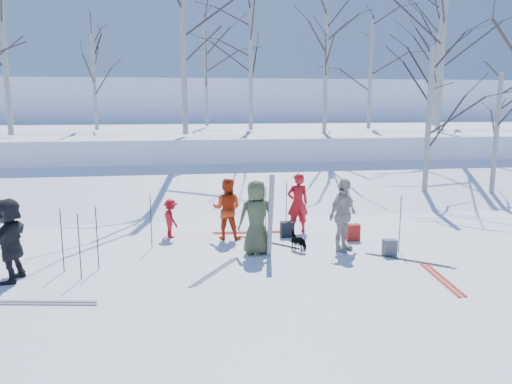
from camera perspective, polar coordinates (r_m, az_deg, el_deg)
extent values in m
plane|color=white|center=(11.15, 1.17, -7.96)|extent=(120.00, 120.00, 0.00)
cube|color=white|center=(17.84, -2.65, -0.51)|extent=(70.00, 9.49, 4.12)
cube|color=white|center=(27.60, -4.86, 5.09)|extent=(70.00, 18.00, 2.20)
cube|color=white|center=(48.49, -6.57, 8.48)|extent=(90.00, 30.00, 6.00)
imported|color=#424C2D|center=(11.50, 0.04, -2.91)|extent=(0.91, 0.65, 1.73)
imported|color=red|center=(13.40, 4.78, -1.29)|extent=(0.61, 0.42, 1.62)
imported|color=red|center=(12.78, -3.34, -1.93)|extent=(0.91, 0.80, 1.58)
imported|color=red|center=(13.14, -9.72, -2.99)|extent=(0.60, 0.75, 1.01)
imported|color=beige|center=(11.90, 9.89, -2.61)|extent=(1.05, 0.98, 1.73)
imported|color=black|center=(10.92, -26.31, -4.90)|extent=(0.72, 1.60, 1.66)
imported|color=black|center=(11.92, 4.92, -5.63)|extent=(0.52, 0.59, 0.46)
cube|color=silver|center=(11.25, 1.57, -2.77)|extent=(0.10, 0.17, 1.90)
cube|color=silver|center=(11.29, 1.77, -2.72)|extent=(0.11, 0.23, 1.89)
cylinder|color=black|center=(10.49, -19.53, -5.92)|extent=(0.02, 0.02, 1.34)
cylinder|color=black|center=(12.27, -11.91, -3.23)|extent=(0.02, 0.02, 1.34)
cylinder|color=black|center=(13.04, 1.13, -2.20)|extent=(0.02, 0.02, 1.34)
cylinder|color=black|center=(13.61, 3.48, -1.69)|extent=(0.02, 0.02, 1.34)
cylinder|color=black|center=(11.08, -21.29, -5.18)|extent=(0.02, 0.02, 1.34)
cylinder|color=black|center=(12.14, 16.13, -3.56)|extent=(0.02, 0.02, 1.34)
cylinder|color=black|center=(11.02, -17.70, -5.05)|extent=(0.02, 0.02, 1.34)
cube|color=maroon|center=(12.98, 11.03, -4.55)|extent=(0.32, 0.22, 0.42)
cube|color=#525459|center=(11.92, 15.03, -6.15)|extent=(0.30, 0.20, 0.38)
cube|color=black|center=(13.10, 3.57, -4.27)|extent=(0.34, 0.24, 0.40)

